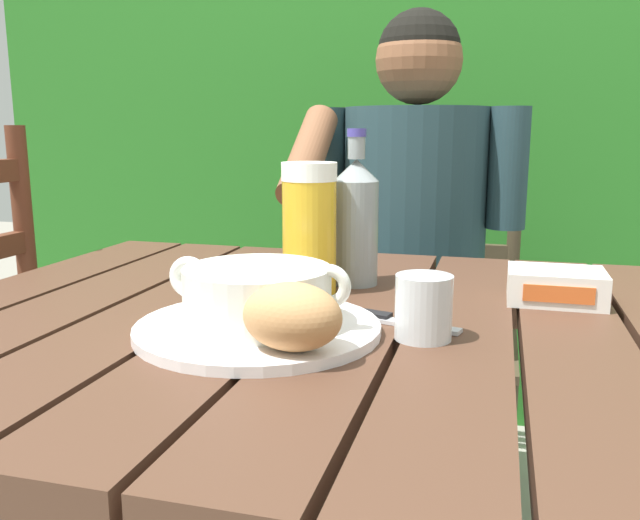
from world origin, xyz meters
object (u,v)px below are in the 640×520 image
(person_eating, at_px, (410,242))
(butter_tub, at_px, (556,286))
(table_knife, at_px, (387,320))
(serving_plate, at_px, (258,328))
(bread_roll, at_px, (292,317))
(chair_near_diner, at_px, (419,318))
(beer_glass, at_px, (309,228))
(beer_bottle, at_px, (356,220))
(soup_bowl, at_px, (257,294))
(water_glass_small, at_px, (424,307))

(person_eating, xyz_separation_m, butter_tub, (0.27, -0.53, 0.04))
(butter_tub, distance_m, table_knife, 0.26)
(serving_plate, distance_m, bread_roll, 0.11)
(table_knife, bearing_deg, butter_tub, 37.62)
(person_eating, height_order, butter_tub, person_eating)
(bread_roll, bearing_deg, chair_near_diner, 89.39)
(serving_plate, height_order, butter_tub, butter_tub)
(beer_glass, distance_m, table_knife, 0.21)
(person_eating, height_order, bread_roll, person_eating)
(chair_near_diner, relative_size, person_eating, 0.84)
(chair_near_diner, xyz_separation_m, beer_bottle, (-0.02, -0.70, 0.35))
(butter_tub, bearing_deg, table_knife, -142.38)
(soup_bowl, xyz_separation_m, butter_tub, (0.34, 0.24, -0.02))
(soup_bowl, xyz_separation_m, table_knife, (0.14, 0.08, -0.04))
(serving_plate, xyz_separation_m, beer_glass, (0.00, 0.21, 0.09))
(chair_near_diner, xyz_separation_m, table_knife, (0.06, -0.89, 0.26))
(soup_bowl, bearing_deg, butter_tub, 34.84)
(bread_roll, relative_size, beer_glass, 0.60)
(person_eating, bearing_deg, serving_plate, -95.58)
(chair_near_diner, relative_size, water_glass_small, 13.98)
(person_eating, xyz_separation_m, serving_plate, (-0.08, -0.77, 0.02))
(chair_near_diner, distance_m, person_eating, 0.31)
(soup_bowl, distance_m, beer_bottle, 0.28)
(beer_glass, xyz_separation_m, table_knife, (0.14, -0.13, -0.09))
(serving_plate, relative_size, butter_tub, 2.24)
(serving_plate, relative_size, soup_bowl, 1.29)
(chair_near_diner, distance_m, serving_plate, 1.01)
(serving_plate, bearing_deg, beer_bottle, 78.25)
(table_knife, bearing_deg, bread_roll, -114.15)
(serving_plate, distance_m, table_knife, 0.16)
(soup_bowl, relative_size, beer_bottle, 0.94)
(beer_bottle, bearing_deg, serving_plate, -101.75)
(chair_near_diner, relative_size, serving_plate, 3.60)
(person_eating, bearing_deg, table_knife, -84.81)
(water_glass_small, xyz_separation_m, table_knife, (-0.05, 0.05, -0.03))
(serving_plate, bearing_deg, bread_roll, -49.40)
(chair_near_diner, bearing_deg, person_eating, -90.81)
(water_glass_small, relative_size, table_knife, 0.48)
(soup_bowl, height_order, butter_tub, soup_bowl)
(person_eating, distance_m, soup_bowl, 0.78)
(bread_roll, distance_m, butter_tub, 0.42)
(beer_bottle, distance_m, table_knife, 0.23)
(serving_plate, xyz_separation_m, beer_bottle, (0.06, 0.27, 0.09))
(serving_plate, xyz_separation_m, soup_bowl, (0.00, 0.00, 0.04))
(person_eating, relative_size, bread_roll, 10.91)
(beer_glass, height_order, beer_bottle, beer_bottle)
(person_eating, relative_size, serving_plate, 4.30)
(table_knife, bearing_deg, soup_bowl, -149.70)
(beer_bottle, bearing_deg, table_knife, -66.96)
(bread_roll, distance_m, beer_bottle, 0.35)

